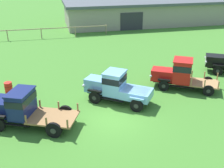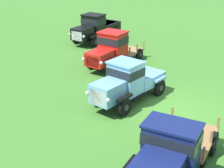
% 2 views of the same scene
% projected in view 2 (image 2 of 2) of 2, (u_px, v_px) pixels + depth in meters
% --- Properties ---
extents(ground_plane, '(240.00, 240.00, 0.00)m').
position_uv_depth(ground_plane, '(174.00, 110.00, 16.46)').
color(ground_plane, '#3D7528').
extents(vintage_truck_second_in_line, '(5.58, 3.80, 2.15)m').
position_uv_depth(vintage_truck_second_in_line, '(169.00, 154.00, 11.08)').
color(vintage_truck_second_in_line, black).
rests_on(vintage_truck_second_in_line, ground).
extents(vintage_truck_midrow_center, '(4.59, 3.90, 2.17)m').
position_uv_depth(vintage_truck_midrow_center, '(127.00, 82.00, 16.83)').
color(vintage_truck_midrow_center, black).
rests_on(vintage_truck_midrow_center, ground).
extents(vintage_truck_far_side, '(5.11, 3.82, 2.27)m').
position_uv_depth(vintage_truck_far_side, '(111.00, 49.00, 21.57)').
color(vintage_truck_far_side, black).
rests_on(vintage_truck_far_side, ground).
extents(vintage_truck_back_of_row, '(5.20, 3.78, 2.20)m').
position_uv_depth(vintage_truck_back_of_row, '(96.00, 28.00, 27.24)').
color(vintage_truck_back_of_row, black).
rests_on(vintage_truck_back_of_row, ground).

